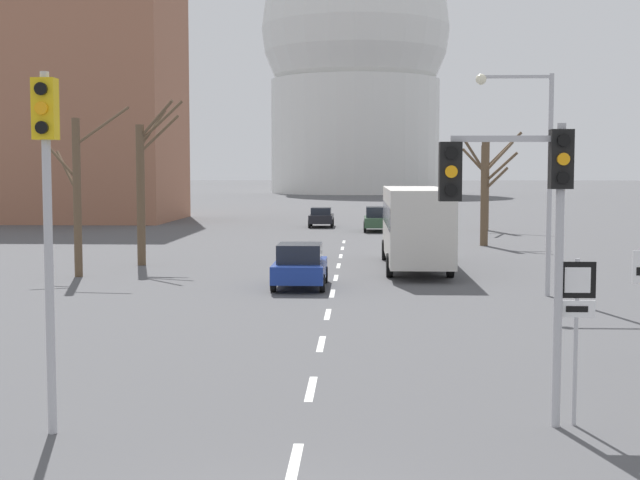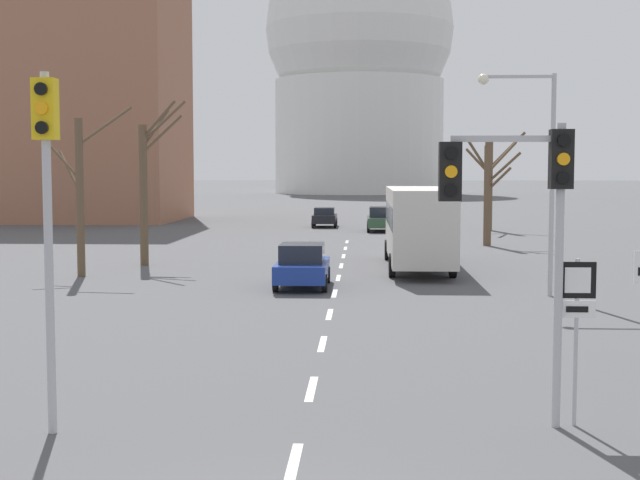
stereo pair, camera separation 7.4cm
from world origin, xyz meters
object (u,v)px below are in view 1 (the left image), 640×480
at_px(street_lamp_right, 534,157).
at_px(sedan_mid_centre, 300,266).
at_px(traffic_signal_near_left, 47,186).
at_px(sedan_near_right, 321,217).
at_px(route_sign_post, 577,312).
at_px(sedan_near_left, 377,219).
at_px(traffic_signal_near_right, 522,198).
at_px(city_bus, 415,221).

height_order(street_lamp_right, sedan_mid_centre, street_lamp_right).
distance_m(traffic_signal_near_left, sedan_near_right, 53.32).
bearing_deg(route_sign_post, traffic_signal_near_left, -174.48).
bearing_deg(route_sign_post, sedan_near_right, 97.03).
relative_size(sedan_near_left, sedan_near_right, 1.14).
distance_m(traffic_signal_near_right, sedan_mid_centre, 18.28).
bearing_deg(city_bus, traffic_signal_near_left, -106.54).
bearing_deg(sedan_near_right, sedan_mid_centre, -88.79).
xyz_separation_m(traffic_signal_near_left, sedan_near_right, (2.04, 53.19, -3.22)).
relative_size(route_sign_post, sedan_near_left, 0.62).
bearing_deg(traffic_signal_near_right, street_lamp_right, 78.36).
height_order(traffic_signal_near_left, city_bus, traffic_signal_near_left).
height_order(traffic_signal_near_right, sedan_mid_centre, traffic_signal_near_right).
xyz_separation_m(traffic_signal_near_right, sedan_near_left, (-1.43, 47.83, -2.92)).
distance_m(sedan_mid_centre, city_bus, 8.07).
height_order(street_lamp_right, city_bus, street_lamp_right).
distance_m(sedan_near_right, sedan_mid_centre, 35.07).
distance_m(traffic_signal_near_left, street_lamp_right, 19.56).
bearing_deg(street_lamp_right, traffic_signal_near_right, -101.64).
height_order(sedan_near_left, city_bus, city_bus).
xyz_separation_m(traffic_signal_near_right, traffic_signal_near_left, (-7.56, -0.74, 0.20)).
xyz_separation_m(traffic_signal_near_right, sedan_mid_centre, (-4.77, 17.39, -2.98)).
distance_m(traffic_signal_near_right, sedan_near_right, 52.82).
height_order(route_sign_post, sedan_mid_centre, route_sign_post).
bearing_deg(street_lamp_right, route_sign_post, -98.33).
relative_size(street_lamp_right, city_bus, 0.69).
xyz_separation_m(traffic_signal_near_right, sedan_near_right, (-5.52, 52.45, -3.02)).
bearing_deg(city_bus, traffic_signal_near_right, -89.46).
bearing_deg(traffic_signal_near_left, sedan_mid_centre, 81.27).
distance_m(route_sign_post, sedan_near_right, 52.78).
height_order(sedan_near_left, sedan_near_right, sedan_near_left).
bearing_deg(city_bus, street_lamp_right, -67.68).
distance_m(street_lamp_right, sedan_mid_centre, 9.06).
xyz_separation_m(traffic_signal_near_left, sedan_near_left, (6.12, 48.57, -3.12)).
relative_size(route_sign_post, sedan_near_right, 0.70).
height_order(street_lamp_right, sedan_near_left, street_lamp_right).
bearing_deg(street_lamp_right, sedan_mid_centre, 167.20).
bearing_deg(sedan_near_left, traffic_signal_near_left, -97.18).
relative_size(sedan_mid_centre, city_bus, 0.38).
distance_m(traffic_signal_near_left, sedan_near_left, 49.06).
bearing_deg(traffic_signal_near_right, route_sign_post, 4.91).
height_order(traffic_signal_near_left, route_sign_post, traffic_signal_near_left).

